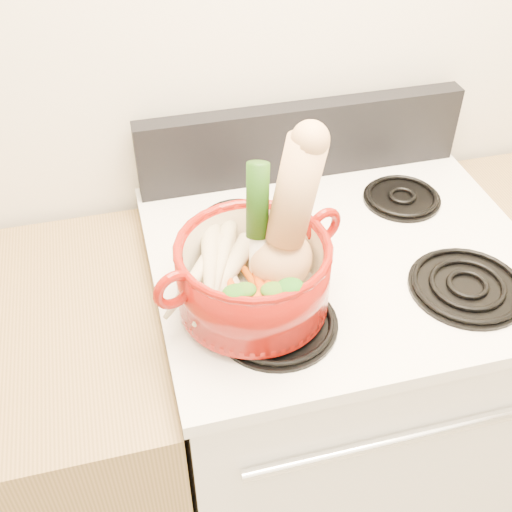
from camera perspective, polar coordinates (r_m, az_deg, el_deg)
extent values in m
cube|color=white|center=(1.43, 3.98, 20.19)|extent=(3.50, 0.02, 2.60)
cube|color=white|center=(1.68, 6.31, -12.48)|extent=(0.76, 0.65, 0.92)
cube|color=white|center=(1.33, 7.77, -0.17)|extent=(0.78, 0.67, 0.03)
cube|color=black|center=(1.50, 4.10, 10.19)|extent=(0.76, 0.05, 0.18)
cylinder|color=silver|center=(1.25, 12.73, -15.62)|extent=(0.60, 0.02, 0.02)
cylinder|color=black|center=(1.16, 1.81, -5.85)|extent=(0.22, 0.22, 0.02)
cylinder|color=black|center=(1.29, 18.27, -2.49)|extent=(0.22, 0.22, 0.02)
cylinder|color=black|center=(1.38, -1.60, 2.99)|extent=(0.17, 0.17, 0.02)
cylinder|color=black|center=(1.49, 12.85, 5.16)|extent=(0.17, 0.17, 0.02)
cylinder|color=maroon|center=(1.13, -0.25, -1.73)|extent=(0.34, 0.34, 0.13)
torus|color=maroon|center=(1.05, -7.30, -2.99)|extent=(0.08, 0.04, 0.08)
torus|color=maroon|center=(1.18, 6.03, 2.69)|extent=(0.08, 0.04, 0.08)
cylinder|color=white|center=(1.10, 0.27, 2.60)|extent=(0.06, 0.09, 0.26)
ellipsoid|color=tan|center=(1.22, 0.70, 0.75)|extent=(0.09, 0.07, 0.04)
cone|color=beige|center=(1.17, -2.78, -1.05)|extent=(0.10, 0.24, 0.07)
cone|color=beige|center=(1.14, -2.97, -2.10)|extent=(0.17, 0.19, 0.06)
cone|color=beige|center=(1.16, -2.78, -0.42)|extent=(0.10, 0.21, 0.06)
cone|color=beige|center=(1.14, -5.46, -1.81)|extent=(0.16, 0.17, 0.06)
cone|color=beige|center=(1.14, -4.11, -0.62)|extent=(0.10, 0.24, 0.07)
cone|color=beige|center=(1.15, -3.04, -0.13)|extent=(0.10, 0.20, 0.05)
cone|color=#D3530A|center=(1.13, 0.48, -3.25)|extent=(0.08, 0.18, 0.05)
cone|color=#DB470A|center=(1.12, -1.96, -3.56)|extent=(0.03, 0.15, 0.04)
cone|color=#D54E0A|center=(1.12, 0.44, -2.92)|extent=(0.04, 0.17, 0.05)
cone|color=#C23609|center=(1.10, 0.14, -3.86)|extent=(0.13, 0.13, 0.04)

